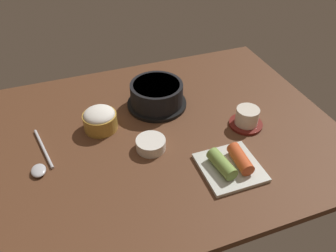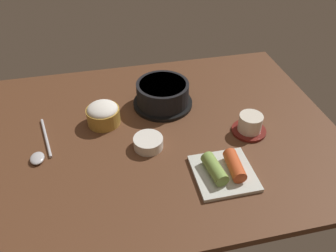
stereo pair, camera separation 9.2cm
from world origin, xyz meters
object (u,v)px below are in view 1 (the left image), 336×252
object	(u,v)px
tea_cup_with_saucer	(247,118)
banchan_cup_center	(151,144)
stone_pot	(157,95)
rice_bowl	(100,119)
spoon	(40,163)
kimchi_plate	(231,165)

from	to	relation	value
tea_cup_with_saucer	banchan_cup_center	bearing A→B (deg)	179.99
stone_pot	banchan_cup_center	world-z (taller)	stone_pot
rice_bowl	banchan_cup_center	size ratio (longest dim) A/B	1.20
tea_cup_with_saucer	spoon	distance (cm)	56.82
rice_bowl	tea_cup_with_saucer	xyz separation A→B (cm)	(39.39, -12.89, -0.72)
tea_cup_with_saucer	spoon	size ratio (longest dim) A/B	0.51
rice_bowl	kimchi_plate	bearing A→B (deg)	-44.70
kimchi_plate	spoon	world-z (taller)	kimchi_plate
rice_bowl	banchan_cup_center	xyz separation A→B (cm)	(10.76, -12.88, -1.70)
banchan_cup_center	spoon	size ratio (longest dim) A/B	0.42
rice_bowl	tea_cup_with_saucer	size ratio (longest dim) A/B	0.99
stone_pot	banchan_cup_center	bearing A→B (deg)	-113.13
rice_bowl	banchan_cup_center	world-z (taller)	rice_bowl
kimchi_plate	banchan_cup_center	bearing A→B (deg)	139.57
banchan_cup_center	tea_cup_with_saucer	bearing A→B (deg)	-0.01
banchan_cup_center	stone_pot	bearing A→B (deg)	66.87
rice_bowl	kimchi_plate	distance (cm)	38.00
banchan_cup_center	kimchi_plate	xyz separation A→B (cm)	(16.22, -13.82, -0.04)
rice_bowl	tea_cup_with_saucer	world-z (taller)	rice_bowl
banchan_cup_center	spoon	bearing A→B (deg)	172.08
tea_cup_with_saucer	kimchi_plate	bearing A→B (deg)	-131.94
tea_cup_with_saucer	kimchi_plate	xyz separation A→B (cm)	(-12.41, -13.81, -1.03)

